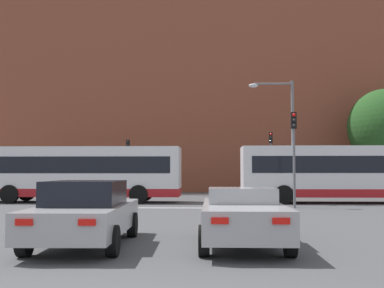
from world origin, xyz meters
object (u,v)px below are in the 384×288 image
bus_crossing_lead (344,173)px  car_roadster_right (242,216)px  street_lamp_junction (284,127)px  pedestrian_waiting (144,182)px  pedestrian_walking_east (255,181)px  traffic_light_far_right (271,153)px  car_saloon_left (86,213)px  bus_crossing_trailing (80,173)px  traffic_light_near_right (294,144)px  traffic_light_far_left (128,158)px

bus_crossing_lead → car_roadster_right: bearing=156.9°
street_lamp_junction → pedestrian_waiting: size_ratio=4.03×
pedestrian_walking_east → traffic_light_far_right: bearing=-33.6°
car_saloon_left → traffic_light_far_right: 25.36m
car_roadster_right → pedestrian_waiting: 24.59m
car_saloon_left → traffic_light_far_right: (7.35, 24.16, 2.31)m
bus_crossing_trailing → pedestrian_waiting: size_ratio=6.87×
traffic_light_near_right → street_lamp_junction: street_lamp_junction is taller
car_saloon_left → street_lamp_junction: (6.89, 14.80, 3.36)m
bus_crossing_trailing → pedestrian_walking_east: 13.69m
car_roadster_right → bus_crossing_lead: bus_crossing_lead is taller
car_saloon_left → car_roadster_right: 3.63m
car_saloon_left → bus_crossing_lead: size_ratio=0.44×
bus_crossing_trailing → car_saloon_left: bearing=-164.3°
bus_crossing_trailing → traffic_light_far_right: bearing=-54.1°
bus_crossing_lead → pedestrian_walking_east: size_ratio=6.30×
traffic_light_far_right → pedestrian_walking_east: bearing=172.9°
pedestrian_waiting → pedestrian_walking_east: bearing=-136.9°
car_saloon_left → traffic_light_far_left: (-3.14, 23.99, 1.98)m
car_saloon_left → bus_crossing_lead: bus_crossing_lead is taller
street_lamp_junction → traffic_light_near_right: bearing=-89.6°
traffic_light_far_left → street_lamp_junction: street_lamp_junction is taller
car_roadster_right → traffic_light_near_right: bearing=74.8°
bus_crossing_trailing → traffic_light_far_left: traffic_light_far_left is taller
car_roadster_right → bus_crossing_lead: 16.90m
traffic_light_near_right → car_saloon_left: bearing=-119.9°
bus_crossing_lead → traffic_light_near_right: (-3.33, -3.64, 1.39)m
street_lamp_junction → pedestrian_walking_east: street_lamp_junction is taller
traffic_light_far_right → street_lamp_junction: bearing=-92.8°
car_saloon_left → pedestrian_walking_east: size_ratio=2.76×
traffic_light_far_right → pedestrian_walking_east: traffic_light_far_right is taller
bus_crossing_trailing → traffic_light_near_right: traffic_light_near_right is taller
street_lamp_junction → pedestrian_waiting: (-8.81, 9.27, -3.16)m
pedestrian_waiting → pedestrian_walking_east: pedestrian_walking_east is taller
bus_crossing_lead → traffic_light_far_right: size_ratio=2.43×
bus_crossing_trailing → traffic_light_far_left: (1.26, 8.34, 1.09)m
street_lamp_junction → bus_crossing_lead: bearing=14.1°
bus_crossing_trailing → traffic_light_far_right: (11.75, 8.51, 1.42)m
bus_crossing_lead → pedestrian_waiting: (-12.16, 8.43, -0.70)m
street_lamp_junction → car_saloon_left: bearing=-114.9°
car_roadster_right → traffic_light_near_right: size_ratio=1.04×
car_saloon_left → bus_crossing_lead: (10.24, 15.64, 0.90)m
car_roadster_right → pedestrian_waiting: bearing=103.3°
traffic_light_far_right → pedestrian_waiting: size_ratio=2.80×
car_saloon_left → pedestrian_waiting: 24.15m
traffic_light_far_left → traffic_light_far_right: 10.49m
traffic_light_far_right → pedestrian_walking_east: size_ratio=2.59×
bus_crossing_trailing → traffic_light_near_right: 11.96m
street_lamp_junction → pedestrian_walking_east: 10.01m
traffic_light_near_right → street_lamp_junction: size_ratio=0.69×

